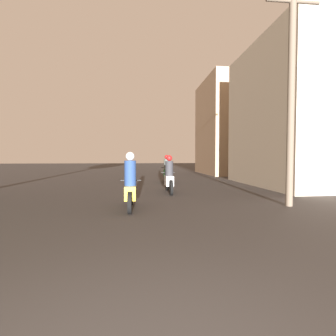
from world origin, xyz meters
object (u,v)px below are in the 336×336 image
object	(u,v)px
motorcycle_green	(167,171)
building_right_near	(305,115)
motorcycle_yellow	(130,186)
utility_pole_near	(291,91)
building_right_far	(235,128)
motorcycle_white	(169,178)

from	to	relation	value
motorcycle_green	building_right_near	bearing A→B (deg)	-9.42
motorcycle_yellow	motorcycle_green	xyz separation A→B (m)	(1.80, 7.54, -0.00)
motorcycle_green	utility_pole_near	xyz separation A→B (m)	(2.85, -7.60, 2.73)
building_right_near	building_right_far	size ratio (longest dim) A/B	0.91
building_right_near	building_right_far	xyz separation A→B (m)	(-0.14, 9.42, 0.42)
motorcycle_yellow	building_right_far	size ratio (longest dim) A/B	0.23
building_right_far	utility_pole_near	world-z (taller)	building_right_far
building_right_near	utility_pole_near	size ratio (longest dim) A/B	1.13
motorcycle_white	utility_pole_near	size ratio (longest dim) A/B	0.32
motorcycle_green	building_right_near	distance (m)	7.80
building_right_near	building_right_far	bearing A→B (deg)	90.85
motorcycle_green	building_right_far	world-z (taller)	building_right_far
building_right_far	utility_pole_near	xyz separation A→B (m)	(-3.89, -14.79, -0.63)
motorcycle_yellow	motorcycle_green	bearing A→B (deg)	79.70
utility_pole_near	building_right_far	bearing A→B (deg)	75.27
building_right_near	motorcycle_white	bearing A→B (deg)	-163.80
motorcycle_green	motorcycle_yellow	bearing A→B (deg)	-94.89
motorcycle_white	building_right_near	distance (m)	8.09
building_right_near	building_right_far	distance (m)	9.43
motorcycle_white	building_right_near	bearing A→B (deg)	20.86
motorcycle_green	building_right_far	size ratio (longest dim) A/B	0.26
motorcycle_green	building_right_far	xyz separation A→B (m)	(6.73, 7.19, 3.36)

